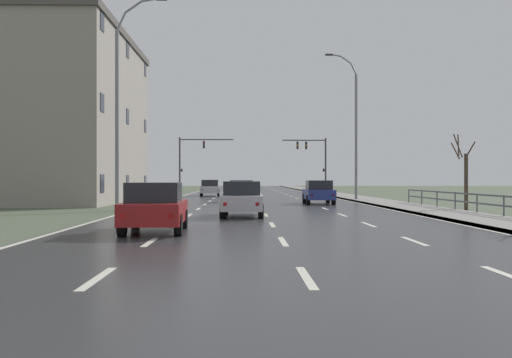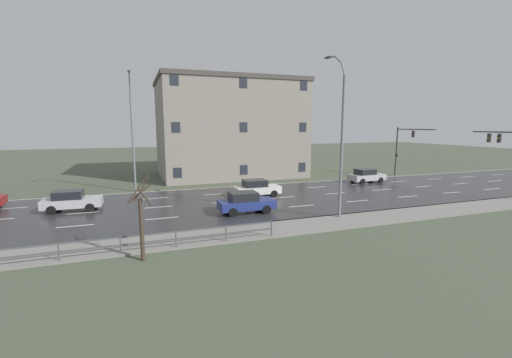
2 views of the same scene
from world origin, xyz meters
The scene contains 15 objects.
ground_plane centered at (0.00, 48.00, -0.06)m, with size 160.00×160.00×0.12m.
road_asphalt_strip centered at (0.00, 59.99, 0.01)m, with size 14.00×120.00×0.03m.
sidewalk_right centered at (8.43, 60.00, 0.06)m, with size 3.00×120.00×0.12m.
guardrail centered at (9.85, 21.17, 0.71)m, with size 0.07×26.93×1.00m.
street_lamp_midground centered at (7.45, 40.62, 5.50)m, with size 2.47×0.24×11.23m.
street_lamp_left_bank centered at (-7.43, 27.36, 5.45)m, with size 2.68×0.24×11.17m.
traffic_signal_right centered at (6.76, 58.34, 4.15)m, with size 4.76×0.36×6.07m.
traffic_signal_left centered at (-6.78, 59.35, 4.14)m, with size 5.93×0.36×6.20m.
car_mid_centre centered at (-4.19, 51.96, 0.80)m, with size 1.97×4.17×1.57m.
car_near_right centered at (-1.16, 37.69, 0.80)m, with size 1.90×4.13×1.57m.
car_far_right centered at (-3.80, 15.55, 0.80)m, with size 1.96×4.16×1.57m.
car_far_left centered at (-1.08, 22.77, 0.80)m, with size 1.91×4.14×1.57m.
car_distant centered at (3.96, 34.97, 0.80)m, with size 1.88×4.12×1.57m.
brick_building centered at (-16.11, 39.12, 6.08)m, with size 13.58×17.64×12.13m.
bare_tree_mid centered at (10.76, 27.56, 1.84)m, with size 1.10×1.19×4.09m.
Camera 1 is at (-1.08, -2.06, 1.69)m, focal length 39.51 mm.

